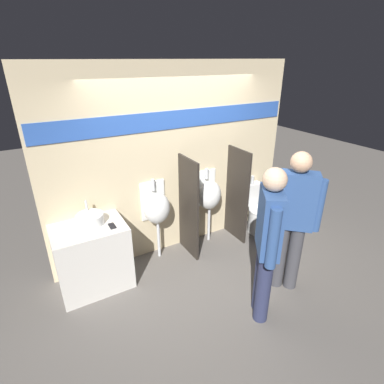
% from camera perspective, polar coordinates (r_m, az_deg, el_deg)
% --- Properties ---
extents(ground_plane, '(16.00, 16.00, 0.00)m').
position_cam_1_polar(ground_plane, '(4.47, 1.12, -13.16)').
color(ground_plane, '#5B5651').
extents(display_wall, '(3.74, 0.07, 2.70)m').
position_cam_1_polar(display_wall, '(4.30, -2.89, 5.82)').
color(display_wall, beige).
rests_on(display_wall, ground_plane).
extents(sink_counter, '(0.86, 0.62, 0.86)m').
position_cam_1_polar(sink_counter, '(4.03, -18.39, -11.67)').
color(sink_counter, silver).
rests_on(sink_counter, ground_plane).
extents(sink_basin, '(0.33, 0.33, 0.27)m').
position_cam_1_polar(sink_basin, '(3.84, -18.84, -4.93)').
color(sink_basin, white).
rests_on(sink_basin, sink_counter).
extents(cell_phone, '(0.07, 0.14, 0.01)m').
position_cam_1_polar(cell_phone, '(3.74, -14.99, -6.25)').
color(cell_phone, black).
rests_on(cell_phone, sink_counter).
extents(divider_near_counter, '(0.03, 0.53, 1.49)m').
position_cam_1_polar(divider_near_counter, '(4.30, -0.68, -3.03)').
color(divider_near_counter, '#28231E').
rests_on(divider_near_counter, ground_plane).
extents(divider_mid, '(0.03, 0.53, 1.49)m').
position_cam_1_polar(divider_mid, '(4.75, 8.55, -0.57)').
color(divider_mid, '#28231E').
rests_on(divider_mid, ground_plane).
extents(urinal_near_counter, '(0.38, 0.29, 1.20)m').
position_cam_1_polar(urinal_near_counter, '(4.21, -6.75, -3.05)').
color(urinal_near_counter, silver).
rests_on(urinal_near_counter, ground_plane).
extents(urinal_far, '(0.38, 0.29, 1.20)m').
position_cam_1_polar(urinal_far, '(4.58, 3.29, -0.55)').
color(urinal_far, silver).
rests_on(urinal_far, ground_plane).
extents(toilet, '(0.39, 0.55, 0.93)m').
position_cam_1_polar(toilet, '(5.18, 12.20, -3.80)').
color(toilet, white).
rests_on(toilet, ground_plane).
extents(person_in_vest, '(0.42, 0.53, 1.78)m').
position_cam_1_polar(person_in_vest, '(3.23, 14.17, -8.98)').
color(person_in_vest, '#282D4C').
rests_on(person_in_vest, ground_plane).
extents(person_with_lanyard, '(0.49, 0.47, 1.80)m').
position_cam_1_polar(person_with_lanyard, '(3.73, 18.60, -4.68)').
color(person_with_lanyard, '#3D3D42').
rests_on(person_with_lanyard, ground_plane).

